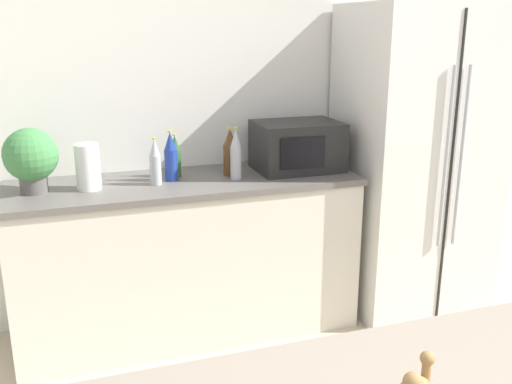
# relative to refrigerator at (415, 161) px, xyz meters

# --- Properties ---
(wall_back) EXTENTS (8.00, 0.06, 2.55)m
(wall_back) POSITION_rel_refrigerator_xyz_m (-1.15, 0.39, 0.36)
(wall_back) COLOR white
(wall_back) RESTS_ON ground_plane
(back_counter) EXTENTS (1.90, 0.63, 0.90)m
(back_counter) POSITION_rel_refrigerator_xyz_m (-1.41, 0.06, -0.47)
(back_counter) COLOR silver
(back_counter) RESTS_ON ground_plane
(refrigerator) EXTENTS (0.85, 0.71, 1.84)m
(refrigerator) POSITION_rel_refrigerator_xyz_m (0.00, 0.00, 0.00)
(refrigerator) COLOR silver
(refrigerator) RESTS_ON ground_plane
(potted_plant) EXTENTS (0.27, 0.27, 0.33)m
(potted_plant) POSITION_rel_refrigerator_xyz_m (-2.19, 0.06, 0.17)
(potted_plant) COLOR #595451
(potted_plant) RESTS_ON back_counter
(paper_towel_roll) EXTENTS (0.12, 0.12, 0.24)m
(paper_towel_roll) POSITION_rel_refrigerator_xyz_m (-1.92, 0.03, 0.10)
(paper_towel_roll) COLOR white
(paper_towel_roll) RESTS_ON back_counter
(microwave) EXTENTS (0.48, 0.37, 0.28)m
(microwave) POSITION_rel_refrigerator_xyz_m (-0.75, 0.08, 0.13)
(microwave) COLOR black
(microwave) RESTS_ON back_counter
(back_bottle_0) EXTENTS (0.06, 0.06, 0.29)m
(back_bottle_0) POSITION_rel_refrigerator_xyz_m (-1.15, -0.01, 0.12)
(back_bottle_0) COLOR #B2B7BC
(back_bottle_0) RESTS_ON back_counter
(back_bottle_1) EXTENTS (0.08, 0.08, 0.27)m
(back_bottle_1) POSITION_rel_refrigerator_xyz_m (-1.15, 0.08, 0.12)
(back_bottle_1) COLOR brown
(back_bottle_1) RESTS_ON back_counter
(back_bottle_2) EXTENTS (0.06, 0.06, 0.25)m
(back_bottle_2) POSITION_rel_refrigerator_xyz_m (-1.58, 0.02, 0.10)
(back_bottle_2) COLOR #B2B7BC
(back_bottle_2) RESTS_ON back_counter
(back_bottle_3) EXTENTS (0.07, 0.07, 0.27)m
(back_bottle_3) POSITION_rel_refrigerator_xyz_m (-1.49, 0.07, 0.12)
(back_bottle_3) COLOR navy
(back_bottle_3) RESTS_ON back_counter
(back_bottle_4) EXTENTS (0.06, 0.06, 0.24)m
(back_bottle_4) POSITION_rel_refrigerator_xyz_m (-1.45, 0.15, 0.10)
(back_bottle_4) COLOR #2D6033
(back_bottle_4) RESTS_ON back_counter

